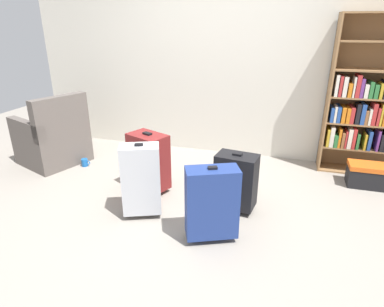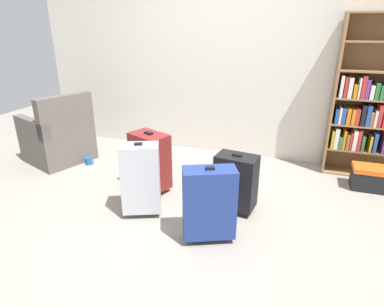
{
  "view_description": "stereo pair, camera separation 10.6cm",
  "coord_description": "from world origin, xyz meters",
  "px_view_note": "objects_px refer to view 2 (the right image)",
  "views": [
    {
      "loc": [
        0.81,
        -2.47,
        1.68
      ],
      "look_at": [
        0.01,
        0.23,
        0.55
      ],
      "focal_mm": 30.18,
      "sensor_mm": 36.0,
      "label": 1
    },
    {
      "loc": [
        0.91,
        -2.43,
        1.68
      ],
      "look_at": [
        0.01,
        0.23,
        0.55
      ],
      "focal_mm": 30.18,
      "sensor_mm": 36.0,
      "label": 2
    }
  ],
  "objects_px": {
    "storage_box": "(373,178)",
    "suitcase_silver": "(141,179)",
    "suitcase_black": "(236,181)",
    "bookshelf": "(379,106)",
    "suitcase_navy_blue": "(209,203)",
    "suitcase_dark_red": "(150,161)",
    "armchair": "(59,137)",
    "mug": "(89,161)"
  },
  "relations": [
    {
      "from": "bookshelf",
      "to": "suitcase_navy_blue",
      "type": "distance_m",
      "value": 2.39
    },
    {
      "from": "mug",
      "to": "suitcase_silver",
      "type": "xyz_separation_m",
      "value": [
        1.19,
        -0.84,
        0.33
      ]
    },
    {
      "from": "armchair",
      "to": "mug",
      "type": "bearing_deg",
      "value": -1.28
    },
    {
      "from": "armchair",
      "to": "suitcase_dark_red",
      "type": "xyz_separation_m",
      "value": [
        1.48,
        -0.37,
        0.03
      ]
    },
    {
      "from": "suitcase_silver",
      "to": "bookshelf",
      "type": "bearing_deg",
      "value": 37.85
    },
    {
      "from": "storage_box",
      "to": "suitcase_silver",
      "type": "relative_size",
      "value": 0.6
    },
    {
      "from": "bookshelf",
      "to": "mug",
      "type": "xyz_separation_m",
      "value": [
        -3.33,
        -0.83,
        -0.78
      ]
    },
    {
      "from": "suitcase_black",
      "to": "storage_box",
      "type": "bearing_deg",
      "value": 33.93
    },
    {
      "from": "suitcase_navy_blue",
      "to": "suitcase_black",
      "type": "xyz_separation_m",
      "value": [
        0.11,
        0.53,
        -0.04
      ]
    },
    {
      "from": "mug",
      "to": "suitcase_navy_blue",
      "type": "height_order",
      "value": "suitcase_navy_blue"
    },
    {
      "from": "armchair",
      "to": "mug",
      "type": "xyz_separation_m",
      "value": [
        0.42,
        -0.01,
        -0.27
      ]
    },
    {
      "from": "storage_box",
      "to": "suitcase_navy_blue",
      "type": "distance_m",
      "value": 2.04
    },
    {
      "from": "storage_box",
      "to": "suitcase_dark_red",
      "type": "distance_m",
      "value": 2.41
    },
    {
      "from": "bookshelf",
      "to": "storage_box",
      "type": "bearing_deg",
      "value": -89.74
    },
    {
      "from": "suitcase_dark_red",
      "to": "armchair",
      "type": "bearing_deg",
      "value": 165.78
    },
    {
      "from": "suitcase_navy_blue",
      "to": "suitcase_silver",
      "type": "bearing_deg",
      "value": 165.97
    },
    {
      "from": "bookshelf",
      "to": "suitcase_dark_red",
      "type": "bearing_deg",
      "value": -152.31
    },
    {
      "from": "armchair",
      "to": "suitcase_dark_red",
      "type": "height_order",
      "value": "armchair"
    },
    {
      "from": "armchair",
      "to": "suitcase_navy_blue",
      "type": "xyz_separation_m",
      "value": [
        2.31,
        -1.02,
        0.03
      ]
    },
    {
      "from": "bookshelf",
      "to": "armchair",
      "type": "distance_m",
      "value": 3.87
    },
    {
      "from": "bookshelf",
      "to": "suitcase_navy_blue",
      "type": "bearing_deg",
      "value": -128.14
    },
    {
      "from": "storage_box",
      "to": "suitcase_silver",
      "type": "xyz_separation_m",
      "value": [
        -2.14,
        -1.25,
        0.24
      ]
    },
    {
      "from": "armchair",
      "to": "mug",
      "type": "distance_m",
      "value": 0.5
    },
    {
      "from": "suitcase_dark_red",
      "to": "suitcase_black",
      "type": "relative_size",
      "value": 1.12
    },
    {
      "from": "storage_box",
      "to": "suitcase_black",
      "type": "bearing_deg",
      "value": -146.07
    },
    {
      "from": "mug",
      "to": "storage_box",
      "type": "bearing_deg",
      "value": 7.03
    },
    {
      "from": "storage_box",
      "to": "suitcase_black",
      "type": "xyz_separation_m",
      "value": [
        -1.33,
        -0.9,
        0.17
      ]
    },
    {
      "from": "armchair",
      "to": "suitcase_silver",
      "type": "relative_size",
      "value": 1.25
    },
    {
      "from": "storage_box",
      "to": "suitcase_silver",
      "type": "bearing_deg",
      "value": -149.81
    },
    {
      "from": "bookshelf",
      "to": "suitcase_silver",
      "type": "distance_m",
      "value": 2.75
    },
    {
      "from": "armchair",
      "to": "suitcase_navy_blue",
      "type": "bearing_deg",
      "value": -23.85
    },
    {
      "from": "armchair",
      "to": "suitcase_navy_blue",
      "type": "height_order",
      "value": "armchair"
    },
    {
      "from": "suitcase_silver",
      "to": "suitcase_navy_blue",
      "type": "xyz_separation_m",
      "value": [
        0.7,
        -0.17,
        -0.03
      ]
    },
    {
      "from": "suitcase_navy_blue",
      "to": "suitcase_dark_red",
      "type": "relative_size",
      "value": 1.01
    },
    {
      "from": "bookshelf",
      "to": "suitcase_navy_blue",
      "type": "height_order",
      "value": "bookshelf"
    },
    {
      "from": "bookshelf",
      "to": "suitcase_silver",
      "type": "relative_size",
      "value": 2.51
    },
    {
      "from": "suitcase_navy_blue",
      "to": "suitcase_black",
      "type": "height_order",
      "value": "suitcase_navy_blue"
    },
    {
      "from": "mug",
      "to": "suitcase_dark_red",
      "type": "bearing_deg",
      "value": -19.11
    },
    {
      "from": "storage_box",
      "to": "bookshelf",
      "type": "bearing_deg",
      "value": 90.26
    },
    {
      "from": "mug",
      "to": "suitcase_dark_red",
      "type": "relative_size",
      "value": 0.18
    },
    {
      "from": "bookshelf",
      "to": "suitcase_black",
      "type": "xyz_separation_m",
      "value": [
        -1.33,
        -1.31,
        -0.52
      ]
    },
    {
      "from": "mug",
      "to": "suitcase_navy_blue",
      "type": "relative_size",
      "value": 0.18
    }
  ]
}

